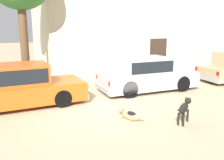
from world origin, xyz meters
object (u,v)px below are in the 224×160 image
object	(u,v)px
stray_dog_tan	(184,108)
parked_sedan_second	(146,74)
parked_sedan_nearest	(18,86)
stray_dog_spotted	(128,114)

from	to	relation	value
stray_dog_tan	parked_sedan_second	bearing A→B (deg)	42.27
parked_sedan_second	stray_dog_tan	bearing A→B (deg)	-103.46
parked_sedan_nearest	stray_dog_spotted	xyz separation A→B (m)	(2.88, -2.68, -0.57)
parked_sedan_nearest	stray_dog_spotted	world-z (taller)	parked_sedan_nearest
stray_dog_spotted	stray_dog_tan	distance (m)	1.63
parked_sedan_second	stray_dog_spotted	xyz separation A→B (m)	(-2.33, -2.71, -0.57)
stray_dog_tan	parked_sedan_nearest	bearing A→B (deg)	107.39
parked_sedan_nearest	stray_dog_spotted	distance (m)	3.97
parked_sedan_second	stray_dog_spotted	world-z (taller)	parked_sedan_second
parked_sedan_nearest	stray_dog_spotted	size ratio (longest dim) A/B	4.49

